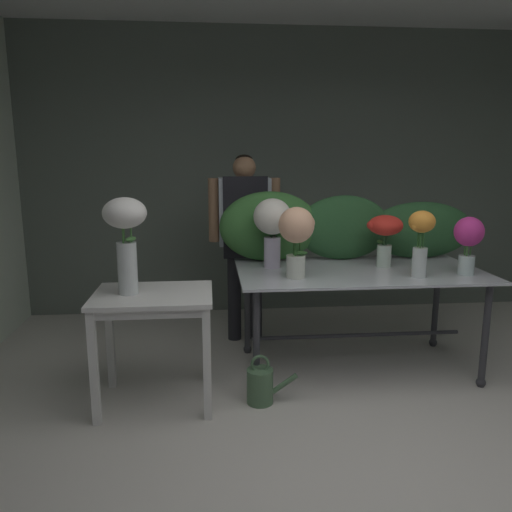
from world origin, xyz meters
name	(u,v)px	position (x,y,z in m)	size (l,w,h in m)	color
ground_plane	(319,367)	(0.00, 1.64, 0.00)	(7.25, 7.25, 0.00)	beige
wall_back	(289,174)	(0.00, 3.27, 1.46)	(5.58, 0.12, 2.91)	slate
display_table_glass	(358,284)	(0.28, 1.60, 0.69)	(1.85, 1.00, 0.81)	silver
side_table_white	(153,308)	(-1.23, 1.20, 0.67)	(0.77, 0.60, 0.77)	white
florist	(245,227)	(-0.54, 2.33, 1.03)	(0.63, 0.24, 1.66)	#232328
foliage_backdrop	(336,228)	(0.19, 1.98, 1.07)	(2.14, 0.28, 0.57)	#387033
vase_magenta_snapdragons	(469,239)	(1.01, 1.38, 1.07)	(0.21, 0.21, 0.42)	silver
vase_sunset_tulips	(421,238)	(0.63, 1.33, 1.09)	(0.18, 0.18, 0.48)	silver
vase_ivory_carnations	(272,224)	(-0.37, 1.74, 1.14)	(0.29, 0.29, 0.53)	silver
vase_scarlet_ranunculus	(385,232)	(0.50, 1.68, 1.07)	(0.29, 0.26, 0.40)	silver
vase_peach_hydrangea	(297,233)	(-0.24, 1.40, 1.12)	(0.26, 0.25, 0.50)	silver
vase_white_roses_tall	(126,233)	(-1.38, 1.20, 1.17)	(0.28, 0.28, 0.63)	silver
watering_can	(261,385)	(-0.52, 1.11, 0.13)	(0.35, 0.18, 0.34)	#4C704C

